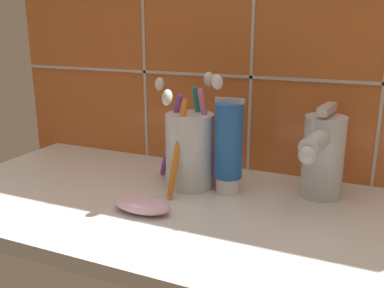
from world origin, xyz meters
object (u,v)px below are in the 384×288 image
object	(u,v)px
sink_faucet	(322,154)
soap_bar	(142,205)
toothbrush_cup	(190,148)
toothpaste_tube	(229,147)

from	to	relation	value
sink_faucet	soap_bar	distance (cm)	26.16
toothbrush_cup	sink_faucet	xyz separation A→B (cm)	(18.97, 3.51, 0.45)
toothpaste_tube	soap_bar	distance (cm)	15.16
toothbrush_cup	sink_faucet	world-z (taller)	toothbrush_cup
soap_bar	toothbrush_cup	bearing A→B (deg)	81.01
toothbrush_cup	soap_bar	distance (cm)	12.60
soap_bar	toothpaste_tube	bearing A→B (deg)	54.82
soap_bar	sink_faucet	bearing A→B (deg)	35.69
toothpaste_tube	soap_bar	world-z (taller)	toothpaste_tube
toothbrush_cup	toothpaste_tube	world-z (taller)	toothbrush_cup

